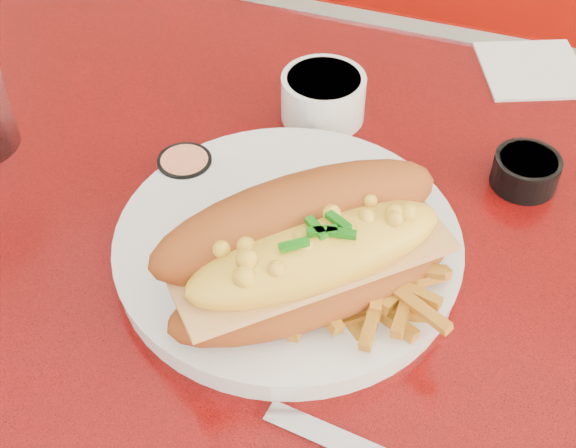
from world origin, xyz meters
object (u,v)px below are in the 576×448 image
(fork, at_px, (316,293))
(gravy_ramekin, at_px, (323,96))
(diner_table, at_px, (363,384))
(mac_hoagie, at_px, (309,251))
(dinner_plate, at_px, (288,247))
(sauce_cup_right, at_px, (526,170))
(booth_bench_far, at_px, (466,142))
(sauce_cup_left, at_px, (185,169))

(fork, xyz_separation_m, gravy_ramekin, (-0.07, 0.25, 0.00))
(gravy_ramekin, bearing_deg, diner_table, -60.64)
(mac_hoagie, xyz_separation_m, gravy_ramekin, (-0.07, 0.25, -0.04))
(diner_table, bearing_deg, dinner_plate, -179.52)
(sauce_cup_right, bearing_deg, booth_bench_far, 98.89)
(booth_bench_far, height_order, sauce_cup_left, booth_bench_far)
(mac_hoagie, distance_m, sauce_cup_right, 0.26)
(dinner_plate, bearing_deg, diner_table, 0.48)
(fork, relative_size, sauce_cup_left, 1.91)
(sauce_cup_left, bearing_deg, fork, -33.09)
(booth_bench_far, xyz_separation_m, gravy_ramekin, (-0.11, -0.61, 0.51))
(mac_hoagie, xyz_separation_m, fork, (0.01, -0.00, -0.05))
(dinner_plate, relative_size, sauce_cup_left, 5.53)
(fork, height_order, gravy_ramekin, gravy_ramekin)
(booth_bench_far, bearing_deg, mac_hoagie, -93.03)
(dinner_plate, height_order, sauce_cup_right, sauce_cup_right)
(mac_hoagie, distance_m, gravy_ramekin, 0.26)
(mac_hoagie, height_order, sauce_cup_right, mac_hoagie)
(diner_table, bearing_deg, booth_bench_far, 90.00)
(booth_bench_far, bearing_deg, diner_table, -90.00)
(gravy_ramekin, height_order, sauce_cup_right, gravy_ramekin)
(diner_table, distance_m, booth_bench_far, 0.87)
(mac_hoagie, relative_size, sauce_cup_left, 3.84)
(sauce_cup_right, bearing_deg, diner_table, -121.80)
(diner_table, relative_size, dinner_plate, 3.34)
(gravy_ramekin, relative_size, sauce_cup_left, 1.65)
(booth_bench_far, distance_m, sauce_cup_left, 0.92)
(mac_hoagie, bearing_deg, dinner_plate, 82.17)
(dinner_plate, xyz_separation_m, fork, (0.04, -0.05, 0.01))
(gravy_ramekin, xyz_separation_m, sauce_cup_left, (-0.09, -0.14, -0.01))
(booth_bench_far, xyz_separation_m, mac_hoagie, (-0.05, -0.86, 0.55))
(diner_table, xyz_separation_m, fork, (-0.04, -0.05, 0.18))
(sauce_cup_left, bearing_deg, mac_hoagie, -33.96)
(fork, relative_size, gravy_ramekin, 1.16)
(diner_table, height_order, sauce_cup_left, sauce_cup_left)
(booth_bench_far, distance_m, mac_hoagie, 1.02)
(sauce_cup_right, bearing_deg, fork, -123.17)
(diner_table, bearing_deg, sauce_cup_right, 58.20)
(dinner_plate, relative_size, gravy_ramekin, 3.35)
(dinner_plate, xyz_separation_m, sauce_cup_right, (0.18, 0.16, 0.01))
(booth_bench_far, height_order, sauce_cup_right, booth_bench_far)
(diner_table, xyz_separation_m, mac_hoagie, (-0.05, -0.05, 0.23))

